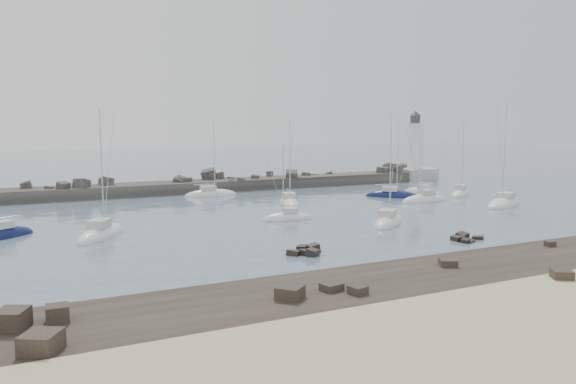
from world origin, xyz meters
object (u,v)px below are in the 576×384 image
object	(u,v)px
sailboat_4	(211,195)
sailboat_11	(504,204)
sailboat_5	(287,219)
sailboat_9	(424,200)
sailboat_3	(101,235)
sailboat_6	(289,204)
lighthouse	(414,164)
sailboat_12	(461,194)
sailboat_7	(388,222)
sailboat_10	(422,192)
sailboat_8	(392,196)

from	to	relation	value
sailboat_4	sailboat_11	world-z (taller)	sailboat_11
sailboat_5	sailboat_9	distance (m)	25.43
sailboat_3	sailboat_5	world-z (taller)	sailboat_3
sailboat_5	sailboat_6	bearing A→B (deg)	62.76
sailboat_6	sailboat_11	size ratio (longest dim) A/B	0.86
lighthouse	sailboat_11	xyz separation A→B (m)	(-11.53, -34.19, -2.95)
sailboat_6	sailboat_9	size ratio (longest dim) A/B	1.06
sailboat_4	sailboat_5	xyz separation A→B (m)	(1.22, -25.20, 0.00)
sailboat_12	sailboat_7	bearing A→B (deg)	-148.59
sailboat_5	sailboat_11	distance (m)	32.56
sailboat_9	sailboat_10	xyz separation A→B (m)	(6.04, 7.86, -0.02)
sailboat_6	sailboat_12	world-z (taller)	sailboat_6
sailboat_4	sailboat_8	bearing A→B (deg)	-29.02
sailboat_11	sailboat_12	world-z (taller)	sailboat_11
lighthouse	sailboat_9	size ratio (longest dim) A/B	1.16
sailboat_8	sailboat_11	world-z (taller)	sailboat_11
sailboat_8	sailboat_3	bearing A→B (deg)	-165.33
sailboat_4	sailboat_7	world-z (taller)	sailboat_7
sailboat_3	sailboat_6	world-z (taller)	sailboat_3
sailboat_11	sailboat_3	bearing A→B (deg)	177.45
sailboat_8	sailboat_10	distance (m)	7.36
sailboat_7	sailboat_9	world-z (taller)	sailboat_7
sailboat_3	sailboat_6	size ratio (longest dim) A/B	1.06
sailboat_3	sailboat_8	xyz separation A→B (m)	(45.21, 11.84, -0.02)
sailboat_11	sailboat_12	size ratio (longest dim) A/B	1.20
lighthouse	sailboat_8	size ratio (longest dim) A/B	1.11
sailboat_4	sailboat_7	bearing A→B (deg)	-72.08
sailboat_4	sailboat_10	world-z (taller)	sailboat_4
sailboat_9	sailboat_6	bearing A→B (deg)	163.11
sailboat_9	lighthouse	bearing A→B (deg)	54.04
sailboat_4	sailboat_7	size ratio (longest dim) A/B	0.99
lighthouse	sailboat_10	xyz separation A→B (m)	(-12.99, -18.38, -2.96)
lighthouse	sailboat_7	bearing A→B (deg)	-131.88
sailboat_6	sailboat_8	world-z (taller)	sailboat_6
sailboat_3	sailboat_5	bearing A→B (deg)	1.37
sailboat_10	sailboat_11	bearing A→B (deg)	-84.72
sailboat_6	sailboat_12	xyz separation A→B (m)	(29.32, -2.62, 0.01)
sailboat_4	sailboat_11	size ratio (longest dim) A/B	0.86
sailboat_8	sailboat_10	bearing A→B (deg)	12.47
sailboat_4	sailboat_9	size ratio (longest dim) A/B	1.06
lighthouse	sailboat_5	distance (m)	54.03
sailboat_4	sailboat_10	bearing A→B (deg)	-20.89
sailboat_5	sailboat_6	xyz separation A→B (m)	(5.62, 10.92, 0.01)
sailboat_5	sailboat_8	distance (m)	26.34
sailboat_9	sailboat_8	bearing A→B (deg)	100.34
sailboat_4	sailboat_12	bearing A→B (deg)	-25.04
sailboat_10	sailboat_3	bearing A→B (deg)	-165.63
sailboat_6	sailboat_9	xyz separation A→B (m)	(19.31, -5.86, 0.01)
lighthouse	sailboat_11	world-z (taller)	sailboat_11
sailboat_8	sailboat_10	world-z (taller)	sailboat_8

